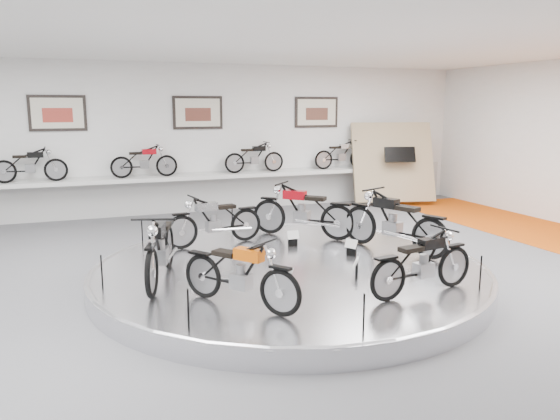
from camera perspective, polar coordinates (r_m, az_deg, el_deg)
name	(u,v)px	position (r m, az deg, el deg)	size (l,w,h in m)	color
floor	(297,287)	(8.83, 1.75, -8.09)	(16.00, 16.00, 0.00)	#515153
ceiling	(298,27)	(8.44, 1.91, 18.56)	(16.00, 16.00, 0.00)	white
wall_back	(198,139)	(15.09, -8.54, 7.37)	(16.00, 16.00, 0.00)	white
dado_band	(200,192)	(15.22, -8.37, 1.91)	(15.68, 0.04, 1.10)	#BCBCBA
display_platform	(290,273)	(9.05, 1.02, -6.63)	(6.40, 6.40, 0.30)	silver
platform_rim	(290,266)	(9.01, 1.02, -5.90)	(6.40, 6.40, 0.10)	#B2B2BA
shelf	(202,177)	(14.89, -8.18, 3.47)	(11.00, 0.55, 0.10)	silver
poster_left	(58,113)	(14.68, -22.22, 9.35)	(1.35, 0.06, 0.88)	beige
poster_center	(198,113)	(15.03, -8.58, 10.03)	(1.35, 0.06, 0.88)	beige
poster_right	(317,112)	(16.14, 3.84, 10.16)	(1.35, 0.06, 0.88)	beige
display_panel	(393,162)	(16.47, 11.72, 4.92)	(2.40, 0.12, 2.40)	#9B8562
shelf_bike_a	(30,167)	(14.52, -24.65, 4.08)	(1.22, 0.42, 0.73)	black
shelf_bike_b	(144,163)	(14.59, -14.00, 4.76)	(1.22, 0.42, 0.73)	#990710
shelf_bike_c	(254,159)	(15.24, -2.69, 5.30)	(1.22, 0.42, 0.73)	black
shelf_bike_d	(341,156)	(16.28, 6.42, 5.59)	(1.22, 0.42, 0.73)	#9FA0A4
bike_a	(303,210)	(10.78, 2.39, -0.04)	(1.83, 0.64, 1.07)	#990710
bike_b	(214,220)	(10.22, -6.88, -1.04)	(1.63, 0.57, 0.96)	#9FA0A4
bike_c	(160,247)	(8.21, -12.40, -3.80)	(1.78, 0.63, 1.05)	black
bike_d	(240,272)	(7.05, -4.22, -6.53)	(1.56, 0.55, 0.92)	#C74F06
bike_e	(423,262)	(7.76, 14.69, -5.31)	(1.53, 0.54, 0.90)	black
bike_f	(394,221)	(9.91, 11.80, -1.15)	(1.87, 0.66, 1.10)	black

